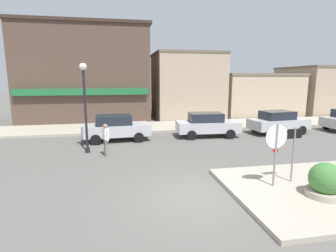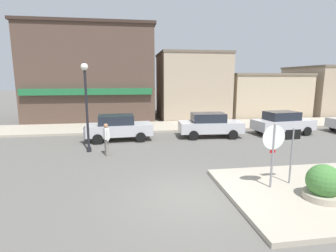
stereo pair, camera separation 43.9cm
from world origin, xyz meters
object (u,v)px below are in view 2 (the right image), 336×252
(one_way_sign, at_px, (292,150))
(parked_car_second, at_px, (210,125))
(planter, at_px, (323,186))
(parked_car_third, at_px, (283,122))
(parked_car_nearest, at_px, (118,127))
(stop_sign, at_px, (273,148))
(pedestrian_crossing_near, at_px, (106,139))
(lamp_post, at_px, (86,94))

(one_way_sign, distance_m, parked_car_second, 8.16)
(planter, bearing_deg, parked_car_third, 64.22)
(parked_car_nearest, xyz_separation_m, parked_car_second, (5.82, 0.02, 0.00))
(one_way_sign, xyz_separation_m, planter, (0.25, -1.27, -0.77))
(stop_sign, bearing_deg, pedestrian_crossing_near, 138.70)
(stop_sign, xyz_separation_m, lamp_post, (-6.72, 5.92, 1.44))
(parked_car_second, bearing_deg, parked_car_third, 0.35)
(pedestrian_crossing_near, bearing_deg, parked_car_third, 16.38)
(parked_car_second, relative_size, pedestrian_crossing_near, 2.55)
(lamp_post, xyz_separation_m, parked_car_nearest, (1.43, 2.42, -2.15))
(parked_car_nearest, xyz_separation_m, pedestrian_crossing_near, (-0.45, -3.30, 0.06))
(parked_car_nearest, distance_m, parked_car_third, 10.93)
(lamp_post, distance_m, parked_car_second, 7.95)
(stop_sign, height_order, one_way_sign, stop_sign)
(planter, distance_m, parked_car_second, 9.42)
(planter, relative_size, parked_car_second, 0.30)
(parked_car_second, bearing_deg, one_way_sign, -87.88)
(stop_sign, bearing_deg, parked_car_second, 86.35)
(parked_car_third, bearing_deg, stop_sign, -123.94)
(parked_car_third, bearing_deg, parked_car_second, -179.65)
(stop_sign, relative_size, parked_car_third, 0.55)
(stop_sign, xyz_separation_m, planter, (1.09, -1.05, -0.96))
(stop_sign, distance_m, parked_car_third, 10.14)
(one_way_sign, bearing_deg, lamp_post, 142.96)
(one_way_sign, height_order, parked_car_third, one_way_sign)
(one_way_sign, relative_size, lamp_post, 0.46)
(lamp_post, bearing_deg, one_way_sign, -37.04)
(parked_car_second, distance_m, parked_car_third, 5.11)
(one_way_sign, bearing_deg, planter, -78.66)
(parked_car_second, bearing_deg, stop_sign, -93.65)
(one_way_sign, xyz_separation_m, parked_car_nearest, (-6.12, 8.12, -0.52))
(planter, xyz_separation_m, pedestrian_crossing_near, (-6.83, 6.09, 0.31))
(stop_sign, bearing_deg, lamp_post, 138.61)
(parked_car_second, height_order, pedestrian_crossing_near, pedestrian_crossing_near)
(parked_car_nearest, bearing_deg, pedestrian_crossing_near, -97.80)
(planter, xyz_separation_m, parked_car_third, (4.56, 9.43, 0.25))
(stop_sign, distance_m, planter, 1.79)
(pedestrian_crossing_near, bearing_deg, one_way_sign, -36.25)
(one_way_sign, xyz_separation_m, lamp_post, (-7.55, 5.70, 1.63))
(pedestrian_crossing_near, bearing_deg, parked_car_nearest, 82.20)
(parked_car_second, bearing_deg, lamp_post, -161.41)
(one_way_sign, height_order, pedestrian_crossing_near, one_way_sign)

